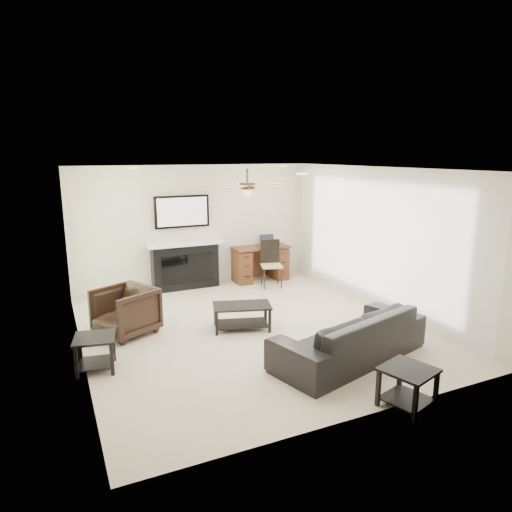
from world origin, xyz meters
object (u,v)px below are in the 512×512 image
(armchair, at_px, (125,311))
(fireplace_unit, at_px, (185,243))
(coffee_table, at_px, (242,317))
(desk, at_px, (260,263))
(sofa, at_px, (350,335))

(armchair, xyz_separation_m, fireplace_unit, (1.52, 1.97, 0.59))
(armchair, distance_m, coffee_table, 1.79)
(fireplace_unit, relative_size, desk, 1.57)
(sofa, bearing_deg, fireplace_unit, -90.65)
(sofa, bearing_deg, coffee_table, -75.95)
(coffee_table, bearing_deg, armchair, 178.94)
(coffee_table, height_order, fireplace_unit, fireplace_unit)
(coffee_table, xyz_separation_m, fireplace_unit, (-0.18, 2.52, 0.75))
(armchair, bearing_deg, desk, 94.79)
(sofa, bearing_deg, armchair, -54.90)
(sofa, bearing_deg, desk, -113.41)
(sofa, xyz_separation_m, armchair, (-2.60, 2.15, 0.03))
(sofa, distance_m, armchair, 3.37)
(coffee_table, bearing_deg, fireplace_unit, 110.90)
(armchair, xyz_separation_m, coffee_table, (1.70, -0.55, -0.17))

